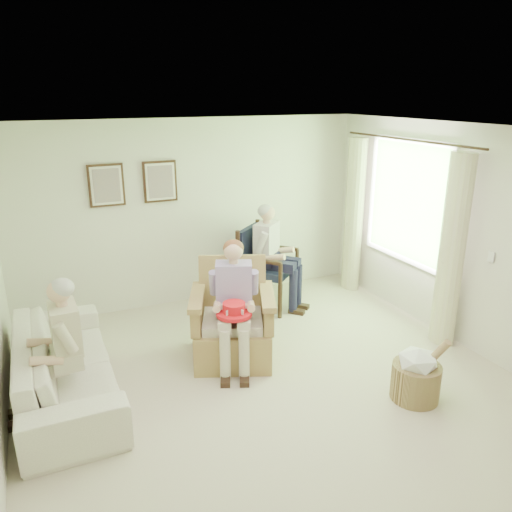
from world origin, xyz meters
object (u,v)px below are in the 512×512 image
person_dark (271,249)px  person_sofa (62,341)px  red_hat (234,311)px  wicker_armchair (232,329)px  wood_armchair (265,262)px  sofa (65,365)px  person_wicker (236,296)px  hatbox (417,374)px

person_dark → person_sofa: person_dark is taller
red_hat → person_dark: bearing=51.7°
wicker_armchair → wood_armchair: (1.02, 1.26, 0.26)m
wood_armchair → sofa: bearing=162.4°
person_wicker → person_dark: 1.59m
person_sofa → hatbox: 3.41m
wood_armchair → person_wicker: 1.75m
wicker_armchair → person_wicker: bearing=-68.1°
sofa → wicker_armchair: bearing=-89.5°
wood_armchair → person_sofa: bearing=167.4°
wicker_armchair → wood_armchair: 1.64m
person_sofa → red_hat: bearing=87.3°
person_wicker → red_hat: person_wicker is taller
person_wicker → hatbox: (1.37, -1.37, -0.55)m
wicker_armchair → hatbox: bearing=-26.0°
sofa → hatbox: 3.50m
person_dark → hatbox: bearing=-124.4°
wood_armchair → sofa: 3.10m
wicker_armchair → person_sofa: person_sofa is taller
person_wicker → person_sofa: 1.80m
wicker_armchair → person_dark: (1.02, 1.08, 0.51)m
person_sofa → sofa: bearing=177.5°
red_hat → person_wicker: bearing=62.1°
sofa → person_dark: person_dark is taller
sofa → hatbox: size_ratio=3.24×
wicker_armchair → person_wicker: (0.00, -0.15, 0.47)m
person_dark → hatbox: (0.35, -2.59, -0.59)m
person_wicker → hatbox: size_ratio=1.98×
wicker_armchair → person_dark: size_ratio=0.78×
person_wicker → person_sofa: (-1.79, -0.18, -0.07)m
hatbox → person_wicker: bearing=135.0°
sofa → person_wicker: bearing=-94.3°
person_dark → red_hat: 1.80m
wood_armchair → person_wicker: (-1.02, -1.41, 0.21)m
wicker_armchair → person_sofa: size_ratio=0.86×
person_sofa → wood_armchair: bearing=117.0°
wicker_armchair → red_hat: wicker_armchair is taller
person_dark → red_hat: person_dark is taller
sofa → wood_armchair: bearing=-65.6°
person_sofa → hatbox: size_ratio=1.86×
sofa → red_hat: size_ratio=6.00×
wood_armchair → hatbox: size_ratio=1.60×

